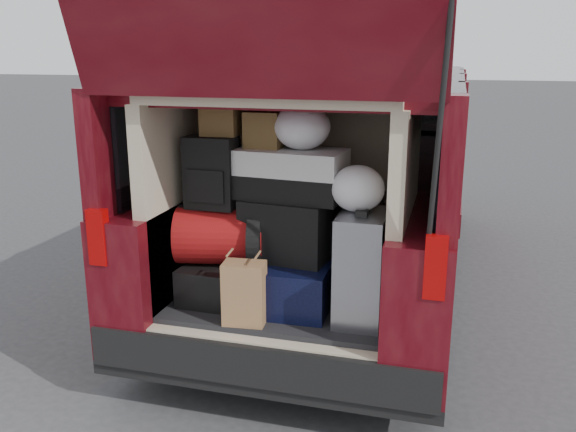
# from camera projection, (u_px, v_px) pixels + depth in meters

# --- Properties ---
(ground) EXTENTS (80.00, 80.00, 0.00)m
(ground) POSITION_uv_depth(u_px,v_px,m) (275.00, 400.00, 3.54)
(ground) COLOR #333335
(ground) RESTS_ON ground
(minivan) EXTENTS (1.90, 5.35, 2.77)m
(minivan) POSITION_uv_depth(u_px,v_px,m) (338.00, 182.00, 5.03)
(minivan) COLOR black
(minivan) RESTS_ON ground
(load_floor) EXTENTS (1.24, 1.05, 0.55)m
(load_floor) POSITION_uv_depth(u_px,v_px,m) (288.00, 336.00, 3.73)
(load_floor) COLOR black
(load_floor) RESTS_ON ground
(black_hardshell) EXTENTS (0.42, 0.56, 0.22)m
(black_hardshell) POSITION_uv_depth(u_px,v_px,m) (225.00, 278.00, 3.61)
(black_hardshell) COLOR black
(black_hardshell) RESTS_ON load_floor
(navy_hardshell) EXTENTS (0.51, 0.62, 0.27)m
(navy_hardshell) POSITION_uv_depth(u_px,v_px,m) (290.00, 280.00, 3.51)
(navy_hardshell) COLOR black
(navy_hardshell) RESTS_ON load_floor
(silver_roller) EXTENTS (0.25, 0.40, 0.59)m
(silver_roller) POSITION_uv_depth(u_px,v_px,m) (361.00, 267.00, 3.25)
(silver_roller) COLOR silver
(silver_roller) RESTS_ON load_floor
(kraft_bag) EXTENTS (0.23, 0.16, 0.34)m
(kraft_bag) POSITION_uv_depth(u_px,v_px,m) (244.00, 293.00, 3.22)
(kraft_bag) COLOR #9C7146
(kraft_bag) RESTS_ON load_floor
(red_duffel) EXTENTS (0.56, 0.42, 0.33)m
(red_duffel) POSITION_uv_depth(u_px,v_px,m) (221.00, 236.00, 3.51)
(red_duffel) COLOR maroon
(red_duffel) RESTS_ON black_hardshell
(black_soft_case) EXTENTS (0.51, 0.34, 0.34)m
(black_soft_case) POSITION_uv_depth(u_px,v_px,m) (286.00, 229.00, 3.43)
(black_soft_case) COLOR black
(black_soft_case) RESTS_ON navy_hardshell
(backpack) EXTENTS (0.29, 0.18, 0.41)m
(backpack) POSITION_uv_depth(u_px,v_px,m) (212.00, 173.00, 3.43)
(backpack) COLOR black
(backpack) RESTS_ON red_duffel
(twotone_duffel) EXTENTS (0.65, 0.38, 0.28)m
(twotone_duffel) POSITION_uv_depth(u_px,v_px,m) (289.00, 174.00, 3.39)
(twotone_duffel) COLOR silver
(twotone_duffel) RESTS_ON black_soft_case
(grocery_sack_lower) EXTENTS (0.21, 0.17, 0.18)m
(grocery_sack_lower) POSITION_uv_depth(u_px,v_px,m) (221.00, 119.00, 3.40)
(grocery_sack_lower) COLOR brown
(grocery_sack_lower) RESTS_ON backpack
(grocery_sack_upper) EXTENTS (0.20, 0.17, 0.20)m
(grocery_sack_upper) POSITION_uv_depth(u_px,v_px,m) (264.00, 130.00, 3.38)
(grocery_sack_upper) COLOR brown
(grocery_sack_upper) RESTS_ON twotone_duffel
(plastic_bag_center) EXTENTS (0.32, 0.30, 0.25)m
(plastic_bag_center) POSITION_uv_depth(u_px,v_px,m) (302.00, 127.00, 3.31)
(plastic_bag_center) COLOR silver
(plastic_bag_center) RESTS_ON twotone_duffel
(plastic_bag_right) EXTENTS (0.29, 0.27, 0.25)m
(plastic_bag_right) POSITION_uv_depth(u_px,v_px,m) (358.00, 188.00, 3.18)
(plastic_bag_right) COLOR silver
(plastic_bag_right) RESTS_ON silver_roller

